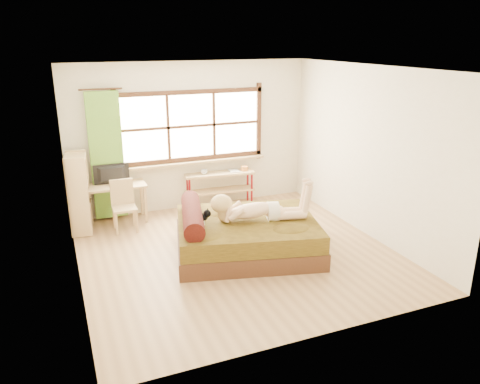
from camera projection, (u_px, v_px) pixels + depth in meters
name	position (u px, v px, depth m)	size (l,w,h in m)	color
floor	(237.00, 253.00, 7.05)	(4.50, 4.50, 0.00)	#9E754C
ceiling	(237.00, 68.00, 6.20)	(4.50, 4.50, 0.00)	white
wall_back	(191.00, 137.00, 8.60)	(4.50, 4.50, 0.00)	silver
wall_front	(321.00, 221.00, 4.64)	(4.50, 4.50, 0.00)	silver
wall_left	(69.00, 184.00, 5.82)	(4.50, 4.50, 0.00)	silver
wall_right	(368.00, 152.00, 7.43)	(4.50, 4.50, 0.00)	silver
window	(192.00, 128.00, 8.52)	(2.80, 0.16, 1.46)	#FFEDBF
curtain	(107.00, 156.00, 8.00)	(0.55, 0.10, 2.20)	#4B8E26
bed	(244.00, 235.00, 6.99)	(2.40, 2.10, 0.78)	#33200F
woman	(258.00, 200.00, 6.84)	(1.45, 0.41, 0.62)	beige
kitten	(198.00, 216.00, 6.72)	(0.31, 0.12, 0.25)	black
desk	(114.00, 190.00, 8.04)	(1.10, 0.52, 0.68)	tan
monitor	(112.00, 175.00, 8.00)	(0.60, 0.08, 0.35)	black
chair	(123.00, 202.00, 7.78)	(0.39, 0.39, 0.85)	tan
pipe_shelf	(220.00, 181.00, 8.89)	(1.34, 0.45, 0.75)	tan
cup	(204.00, 172.00, 8.71)	(0.11, 0.11, 0.09)	gray
book	(229.00, 171.00, 8.90)	(0.18, 0.25, 0.02)	gray
bookshelf	(79.00, 193.00, 7.64)	(0.39, 0.60, 1.31)	tan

